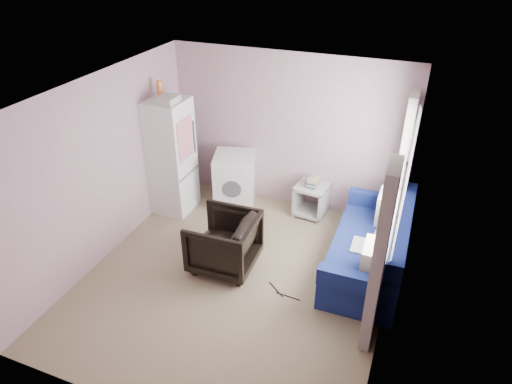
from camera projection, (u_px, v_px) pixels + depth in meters
room at (236, 197)px, 5.42m from camera, size 3.84×4.24×2.54m
armchair at (224, 240)px, 6.07m from camera, size 0.80×0.85×0.85m
fridge at (170, 156)px, 7.10m from camera, size 0.65×0.64×2.10m
washing_machine at (235, 179)px, 7.45m from camera, size 0.78×0.78×0.89m
side_table at (312, 198)px, 7.24m from camera, size 0.52×0.52×0.65m
sofa at (373, 250)px, 6.02m from camera, size 0.94×2.05×0.91m
window_dressing at (393, 207)px, 5.50m from camera, size 0.17×2.62×2.18m
floor_cables at (282, 293)px, 5.79m from camera, size 0.48×0.22×0.01m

